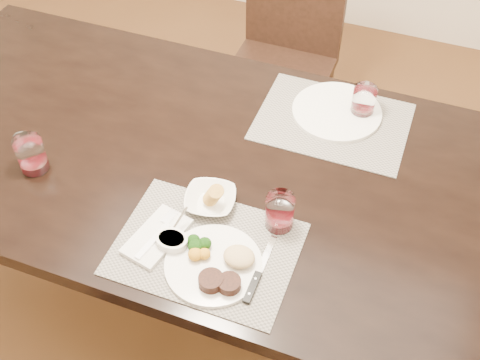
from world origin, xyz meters
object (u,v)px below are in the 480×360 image
at_px(chair_far, 285,49).
at_px(far_plate, 337,111).
at_px(steak_knife, 256,279).
at_px(wine_glass_near, 280,213).
at_px(dinner_plate, 217,265).
at_px(cracker_bowl, 210,200).

height_order(chair_far, far_plate, chair_far).
distance_m(steak_knife, wine_glass_near, 0.19).
xyz_separation_m(steak_knife, far_plate, (0.03, 0.67, 0.00)).
height_order(chair_far, wine_glass_near, chair_far).
bearing_deg(dinner_plate, wine_glass_near, 67.47).
bearing_deg(chair_far, dinner_plate, -80.41).
bearing_deg(cracker_bowl, wine_glass_near, 0.00).
relative_size(dinner_plate, wine_glass_near, 2.37).
height_order(dinner_plate, cracker_bowl, cracker_bowl).
bearing_deg(steak_knife, far_plate, 87.65).
bearing_deg(cracker_bowl, dinner_plate, -62.81).
xyz_separation_m(dinner_plate, cracker_bowl, (-0.10, 0.19, 0.00)).
height_order(chair_far, steak_knife, chair_far).
height_order(steak_knife, far_plate, far_plate).
bearing_deg(dinner_plate, chair_far, 105.31).
height_order(wine_glass_near, far_plate, wine_glass_near).
height_order(dinner_plate, far_plate, dinner_plate).
bearing_deg(far_plate, chair_far, 119.89).
bearing_deg(wine_glass_near, cracker_bowl, 180.00).
distance_m(dinner_plate, cracker_bowl, 0.21).
bearing_deg(cracker_bowl, far_plate, 64.86).
bearing_deg(dinner_plate, steak_knife, 5.18).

